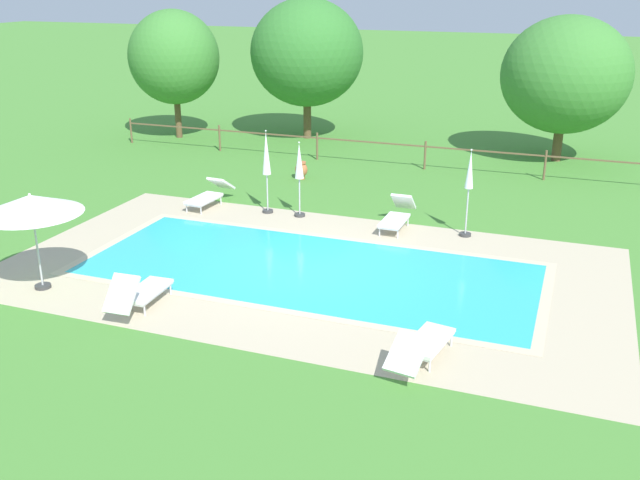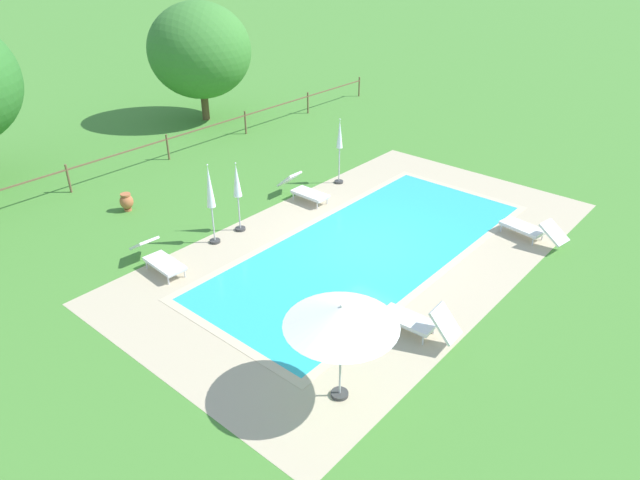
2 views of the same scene
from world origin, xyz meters
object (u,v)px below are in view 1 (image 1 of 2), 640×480
at_px(sun_lounger_north_near_steps, 397,215).
at_px(tree_far_west, 307,53).
at_px(sun_lounger_north_far, 209,194).
at_px(tree_centre, 174,57).
at_px(patio_umbrella_closed_row_west, 299,167).
at_px(tree_west_mid, 566,75).
at_px(patio_umbrella_closed_row_mid_west, 266,159).
at_px(patio_umbrella_closed_row_centre, 469,180).
at_px(terracotta_urn_near_fence, 301,170).
at_px(sun_lounger_north_end, 140,292).
at_px(patio_umbrella_open_foreground, 31,205).
at_px(sun_lounger_north_mid, 423,345).

distance_m(sun_lounger_north_near_steps, tree_far_west, 12.70).
bearing_deg(sun_lounger_north_far, tree_centre, 125.96).
bearing_deg(patio_umbrella_closed_row_west, tree_west_mid, 55.50).
relative_size(patio_umbrella_closed_row_mid_west, tree_centre, 0.46).
height_order(sun_lounger_north_near_steps, patio_umbrella_closed_row_centre, patio_umbrella_closed_row_centre).
distance_m(patio_umbrella_closed_row_west, terracotta_urn_near_fence, 4.31).
relative_size(sun_lounger_north_end, patio_umbrella_closed_row_centre, 0.79).
height_order(sun_lounger_north_far, tree_far_west, tree_far_west).
height_order(patio_umbrella_open_foreground, terracotta_urn_near_fence, patio_umbrella_open_foreground).
xyz_separation_m(patio_umbrella_closed_row_west, patio_umbrella_closed_row_mid_west, (-1.03, -0.01, 0.15)).
height_order(sun_lounger_north_near_steps, tree_west_mid, tree_west_mid).
bearing_deg(terracotta_urn_near_fence, patio_umbrella_closed_row_west, -68.82).
relative_size(sun_lounger_north_near_steps, patio_umbrella_closed_row_west, 0.88).
distance_m(terracotta_urn_near_fence, tree_west_mid, 10.53).
bearing_deg(tree_west_mid, terracotta_urn_near_fence, -144.32).
xyz_separation_m(patio_umbrella_closed_row_west, patio_umbrella_closed_row_centre, (4.88, -0.01, 0.10)).
bearing_deg(patio_umbrella_closed_row_west, sun_lounger_north_end, -96.85).
relative_size(patio_umbrella_open_foreground, tree_centre, 0.42).
relative_size(patio_umbrella_closed_row_centre, tree_far_west, 0.41).
xyz_separation_m(sun_lounger_north_near_steps, tree_west_mid, (3.76, 9.79, 2.86)).
distance_m(sun_lounger_north_end, tree_west_mid, 18.61).
distance_m(sun_lounger_north_far, terracotta_urn_near_fence, 4.17).
height_order(terracotta_urn_near_fence, tree_west_mid, tree_west_mid).
bearing_deg(patio_umbrella_closed_row_west, tree_centre, 137.33).
xyz_separation_m(patio_umbrella_open_foreground, terracotta_urn_near_fence, (2.05, 10.72, -1.65)).
distance_m(patio_umbrella_closed_row_mid_west, tree_far_west, 10.81).
bearing_deg(tree_west_mid, tree_centre, -175.07).
relative_size(patio_umbrella_open_foreground, tree_west_mid, 0.42).
height_order(sun_lounger_north_mid, patio_umbrella_closed_row_centre, patio_umbrella_closed_row_centre).
distance_m(sun_lounger_north_end, tree_far_west, 17.79).
bearing_deg(patio_umbrella_closed_row_centre, patio_umbrella_open_foreground, -140.97).
height_order(sun_lounger_north_near_steps, sun_lounger_north_end, sun_lounger_north_end).
relative_size(patio_umbrella_closed_row_mid_west, terracotta_urn_near_fence, 4.08).
relative_size(patio_umbrella_closed_row_west, terracotta_urn_near_fence, 3.66).
xyz_separation_m(sun_lounger_north_end, patio_umbrella_closed_row_centre, (5.72, 6.98, 1.20)).
distance_m(sun_lounger_north_near_steps, patio_umbrella_open_foreground, 9.57).
bearing_deg(sun_lounger_north_far, tree_west_mid, 45.18).
relative_size(sun_lounger_north_far, terracotta_urn_near_fence, 3.37).
xyz_separation_m(sun_lounger_north_mid, sun_lounger_north_far, (-8.29, 7.09, 0.00)).
bearing_deg(tree_far_west, patio_umbrella_open_foreground, -89.28).
distance_m(patio_umbrella_closed_row_mid_west, tree_west_mid, 12.58).
distance_m(terracotta_urn_near_fence, tree_far_west, 7.54).
relative_size(sun_lounger_north_end, tree_centre, 0.35).
bearing_deg(sun_lounger_north_near_steps, sun_lounger_north_end, -118.56).
xyz_separation_m(sun_lounger_north_near_steps, patio_umbrella_closed_row_centre, (1.93, 0.01, 1.21)).
xyz_separation_m(terracotta_urn_near_fence, tree_far_west, (-2.27, 6.38, 3.31)).
relative_size(tree_far_west, tree_centre, 1.09).
relative_size(sun_lounger_north_mid, sun_lounger_north_far, 1.02).
height_order(terracotta_urn_near_fence, tree_far_west, tree_far_west).
bearing_deg(patio_umbrella_open_foreground, patio_umbrella_closed_row_centre, 39.03).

